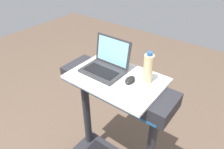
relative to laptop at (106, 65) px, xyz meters
name	(u,v)px	position (x,y,z in m)	size (l,w,h in m)	color
desk_board	(116,78)	(0.12, -0.03, -0.06)	(0.67, 0.46, 0.02)	white
laptop	(106,65)	(0.00, 0.00, 0.00)	(0.31, 0.25, 0.23)	#2D2D30
computer_mouse	(130,80)	(0.23, -0.02, -0.03)	(0.06, 0.10, 0.03)	black
water_bottle	(148,69)	(0.32, 0.05, 0.06)	(0.07, 0.07, 0.23)	beige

